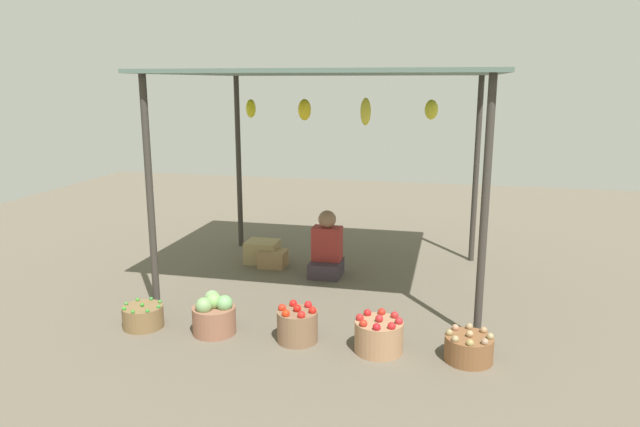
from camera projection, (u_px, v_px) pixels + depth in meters
name	position (u px, v px, depth m)	size (l,w,h in m)	color
ground_plane	(333.00, 282.00, 6.73)	(14.00, 14.00, 0.00)	#615849
market_stall_structure	(334.00, 86.00, 6.25)	(3.44, 2.71, 2.36)	#38332D
vendor_person	(327.00, 251.00, 6.91)	(0.36, 0.44, 0.78)	#3A2F39
basket_green_chilies	(143.00, 316.00, 5.47)	(0.38, 0.38, 0.24)	brown
basket_cabbages	(214.00, 315.00, 5.32)	(0.39, 0.39, 0.39)	#8D5C45
basket_red_tomatoes	(297.00, 325.00, 5.16)	(0.36, 0.36, 0.34)	brown
basket_red_apples	(379.00, 335.00, 4.97)	(0.41, 0.41, 0.33)	#A27754
basket_potatoes	(469.00, 348.00, 4.81)	(0.40, 0.40, 0.27)	brown
wooden_crate_near_vendor	(263.00, 252.00, 7.41)	(0.40, 0.34, 0.28)	#9D8959
wooden_crate_stacked_rear	(273.00, 259.00, 7.25)	(0.32, 0.28, 0.21)	#94734C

